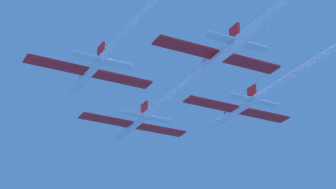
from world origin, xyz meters
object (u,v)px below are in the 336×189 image
object	(u,v)px
jet_left_wing	(111,49)
jet_right_wing	(273,88)
jet_lead	(162,103)
jet_slot	(254,27)

from	to	relation	value
jet_left_wing	jet_right_wing	world-z (taller)	jet_left_wing
jet_lead	jet_slot	size ratio (longest dim) A/B	1.12
jet_right_wing	jet_slot	distance (m)	16.55
jet_lead	jet_slot	world-z (taller)	jet_slot
jet_right_wing	jet_slot	size ratio (longest dim) A/B	1.06
jet_slot	jet_left_wing	bearing A→B (deg)	133.94
jet_lead	jet_right_wing	xyz separation A→B (m)	(11.85, -10.91, 0.48)
jet_left_wing	jet_slot	world-z (taller)	jet_left_wing
jet_lead	jet_right_wing	bearing A→B (deg)	-42.63
jet_left_wing	jet_right_wing	bearing A→B (deg)	-2.73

